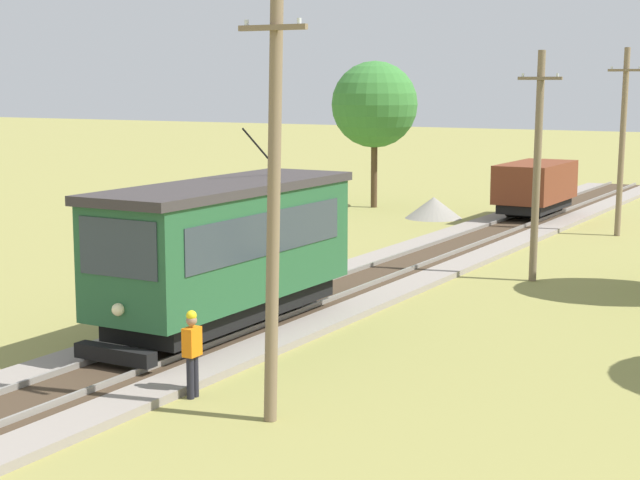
{
  "coord_description": "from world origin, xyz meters",
  "views": [
    {
      "loc": [
        14.24,
        -1.97,
        6.25
      ],
      "look_at": [
        0.58,
        22.17,
        1.95
      ],
      "focal_mm": 57.57,
      "sensor_mm": 36.0,
      "label": 1
    }
  ],
  "objects_px": {
    "red_tram": "(226,249)",
    "freight_car": "(535,186)",
    "tree_right_near": "(375,105)",
    "utility_pole_mid": "(537,164)",
    "track_worker": "(192,350)",
    "utility_pole_near_tram": "(274,196)",
    "utility_pole_far": "(622,140)",
    "gravel_pile": "(434,208)"
  },
  "relations": [
    {
      "from": "red_tram",
      "to": "utility_pole_mid",
      "type": "xyz_separation_m",
      "value": [
        4.38,
        10.74,
        1.51
      ]
    },
    {
      "from": "utility_pole_far",
      "to": "freight_car",
      "type": "bearing_deg",
      "value": 149.17
    },
    {
      "from": "track_worker",
      "to": "freight_car",
      "type": "bearing_deg",
      "value": -87.31
    },
    {
      "from": "utility_pole_near_tram",
      "to": "tree_right_near",
      "type": "relative_size",
      "value": 1.12
    },
    {
      "from": "utility_pole_mid",
      "to": "tree_right_near",
      "type": "bearing_deg",
      "value": 131.56
    },
    {
      "from": "red_tram",
      "to": "freight_car",
      "type": "height_order",
      "value": "red_tram"
    },
    {
      "from": "freight_car",
      "to": "tree_right_near",
      "type": "relative_size",
      "value": 0.72
    },
    {
      "from": "freight_car",
      "to": "utility_pole_mid",
      "type": "xyz_separation_m",
      "value": [
        4.39,
        -13.76,
        2.15
      ]
    },
    {
      "from": "utility_pole_near_tram",
      "to": "tree_right_near",
      "type": "bearing_deg",
      "value": 113.29
    },
    {
      "from": "gravel_pile",
      "to": "red_tram",
      "type": "bearing_deg",
      "value": -79.35
    },
    {
      "from": "utility_pole_mid",
      "to": "utility_pole_far",
      "type": "height_order",
      "value": "utility_pole_far"
    },
    {
      "from": "gravel_pile",
      "to": "track_worker",
      "type": "bearing_deg",
      "value": -76.47
    },
    {
      "from": "freight_car",
      "to": "gravel_pile",
      "type": "bearing_deg",
      "value": -160.82
    },
    {
      "from": "red_tram",
      "to": "track_worker",
      "type": "xyz_separation_m",
      "value": [
        2.3,
        -4.53,
        -1.21
      ]
    },
    {
      "from": "freight_car",
      "to": "gravel_pile",
      "type": "relative_size",
      "value": 1.97
    },
    {
      "from": "red_tram",
      "to": "freight_car",
      "type": "relative_size",
      "value": 1.64
    },
    {
      "from": "utility_pole_far",
      "to": "track_worker",
      "type": "height_order",
      "value": "utility_pole_far"
    },
    {
      "from": "red_tram",
      "to": "utility_pole_far",
      "type": "height_order",
      "value": "utility_pole_far"
    },
    {
      "from": "utility_pole_near_tram",
      "to": "utility_pole_far",
      "type": "bearing_deg",
      "value": 90.0
    },
    {
      "from": "red_tram",
      "to": "tree_right_near",
      "type": "xyz_separation_m",
      "value": [
        -8.6,
        25.38,
        2.92
      ]
    },
    {
      "from": "tree_right_near",
      "to": "track_worker",
      "type": "bearing_deg",
      "value": -69.99
    },
    {
      "from": "utility_pole_far",
      "to": "gravel_pile",
      "type": "height_order",
      "value": "utility_pole_far"
    },
    {
      "from": "utility_pole_mid",
      "to": "track_worker",
      "type": "distance_m",
      "value": 15.65
    },
    {
      "from": "utility_pole_mid",
      "to": "freight_car",
      "type": "bearing_deg",
      "value": 107.68
    },
    {
      "from": "red_tram",
      "to": "utility_pole_mid",
      "type": "distance_m",
      "value": 11.7
    },
    {
      "from": "utility_pole_near_tram",
      "to": "red_tram",
      "type": "bearing_deg",
      "value": 132.56
    },
    {
      "from": "utility_pole_near_tram",
      "to": "utility_pole_mid",
      "type": "xyz_separation_m",
      "value": [
        0.0,
        15.52,
        -0.48
      ]
    },
    {
      "from": "gravel_pile",
      "to": "track_worker",
      "type": "height_order",
      "value": "track_worker"
    },
    {
      "from": "utility_pole_mid",
      "to": "tree_right_near",
      "type": "distance_m",
      "value": 19.62
    },
    {
      "from": "freight_car",
      "to": "tree_right_near",
      "type": "bearing_deg",
      "value": 174.15
    },
    {
      "from": "utility_pole_mid",
      "to": "utility_pole_far",
      "type": "relative_size",
      "value": 0.95
    },
    {
      "from": "freight_car",
      "to": "track_worker",
      "type": "xyz_separation_m",
      "value": [
        2.3,
        -29.04,
        -0.57
      ]
    },
    {
      "from": "utility_pole_mid",
      "to": "track_worker",
      "type": "relative_size",
      "value": 4.05
    },
    {
      "from": "utility_pole_far",
      "to": "gravel_pile",
      "type": "distance_m",
      "value": 9.42
    },
    {
      "from": "freight_car",
      "to": "utility_pole_mid",
      "type": "distance_m",
      "value": 14.61
    },
    {
      "from": "freight_car",
      "to": "utility_pole_mid",
      "type": "bearing_deg",
      "value": -72.32
    },
    {
      "from": "utility_pole_mid",
      "to": "track_worker",
      "type": "xyz_separation_m",
      "value": [
        -2.09,
        -15.27,
        -2.72
      ]
    },
    {
      "from": "red_tram",
      "to": "track_worker",
      "type": "bearing_deg",
      "value": -63.11
    },
    {
      "from": "red_tram",
      "to": "utility_pole_near_tram",
      "type": "height_order",
      "value": "utility_pole_near_tram"
    },
    {
      "from": "utility_pole_far",
      "to": "utility_pole_mid",
      "type": "bearing_deg",
      "value": -90.0
    },
    {
      "from": "utility_pole_far",
      "to": "tree_right_near",
      "type": "xyz_separation_m",
      "value": [
        -12.98,
        3.5,
        1.21
      ]
    },
    {
      "from": "utility_pole_far",
      "to": "utility_pole_near_tram",
      "type": "bearing_deg",
      "value": -90.0
    }
  ]
}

